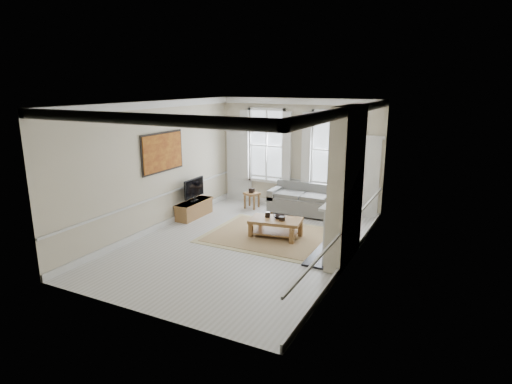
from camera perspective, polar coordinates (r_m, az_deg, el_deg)
The scene contains 23 objects.
floor at distance 10.52m, azimuth -1.75°, elevation -7.00°, with size 7.20×7.20×0.00m, color #B7B5AD.
ceiling at distance 9.81m, azimuth -1.91°, elevation 11.83°, with size 7.20×7.20×0.00m, color white.
back_wall at distance 13.25m, azimuth 5.65°, elevation 5.03°, with size 5.20×5.20×0.00m, color beige.
left_wall at distance 11.48m, azimuth -13.33°, elevation 3.27°, with size 7.20×7.20×0.00m, color beige.
right_wall at distance 9.11m, azimuth 12.70°, elevation 0.46°, with size 7.20×7.20×0.00m, color beige.
window_left at distance 13.58m, azimuth 1.43°, elevation 6.18°, with size 1.26×0.20×2.20m, color #B2BCC6, non-canonical shape.
window_right at distance 12.83m, azimuth 9.98°, elevation 5.49°, with size 1.26×0.20×2.20m, color #B2BCC6, non-canonical shape.
door_left at distance 14.16m, azimuth -2.23°, elevation 3.44°, with size 0.90×0.08×2.30m, color silver.
door_right at distance 12.73m, azimuth 14.15°, elevation 1.76°, with size 0.90×0.08×2.30m, color silver.
painting at distance 11.62m, azimuth -12.33°, elevation 5.21°, with size 0.05×1.66×1.06m, color #C37A21.
chimney_breast at distance 9.34m, azimuth 11.97°, elevation 0.84°, with size 0.35×1.70×3.38m, color beige.
hearth at distance 9.96m, azimuth 9.08°, elevation -8.30°, with size 0.55×1.50×0.05m, color black.
fireplace at distance 9.66m, azimuth 10.38°, elevation -4.60°, with size 0.21×1.45×1.33m.
mirror at distance 9.32m, azimuth 10.80°, elevation 3.08°, with size 0.06×1.26×1.06m, color gold.
sofa at distance 12.94m, azimuth 6.43°, elevation -1.24°, with size 1.99×0.97×0.89m.
side_table at distance 13.40m, azimuth -0.56°, elevation -0.53°, with size 0.53×0.53×0.49m.
rug at distance 11.01m, azimuth 2.62°, elevation -5.95°, with size 3.50×2.60×0.02m, color #987B4E.
coffee_table at distance 10.89m, azimuth 2.64°, elevation -4.03°, with size 1.39×0.95×0.48m.
ceramic_pot_a at distance 10.98m, azimuth 1.57°, elevation -3.03°, with size 0.14×0.14×0.14m, color black.
ceramic_pot_b at distance 10.72m, azimuth 3.52°, elevation -3.56°, with size 0.15×0.15×0.11m, color black.
bowl at distance 10.92m, azimuth 3.10°, elevation -3.33°, with size 0.29×0.29×0.07m, color black.
tv_stand at distance 12.68m, azimuth -8.24°, elevation -2.25°, with size 0.43×1.33×0.47m, color brown.
tv at distance 12.51m, azimuth -8.26°, elevation 0.51°, with size 0.08×0.90×0.68m.
Camera 1 is at (4.69, -8.60, 3.84)m, focal length 30.00 mm.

